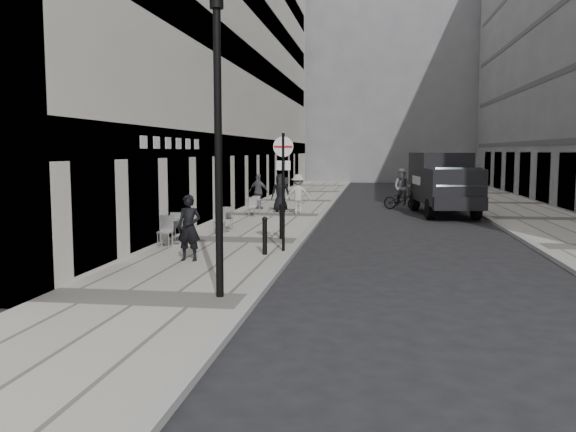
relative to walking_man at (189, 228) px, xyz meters
name	(u,v)px	position (x,y,z in m)	size (l,w,h in m)	color
ground	(208,357)	(2.31, -6.58, -0.95)	(120.00, 120.00, 0.00)	black
sidewalk	(275,216)	(0.31, 11.42, -0.89)	(4.00, 60.00, 0.12)	#A39C93
far_sidewalk	(540,220)	(11.31, 11.42, -0.89)	(4.00, 60.00, 0.12)	#A39C93
building_left	(221,35)	(-3.69, 17.92, 8.05)	(4.00, 45.00, 18.00)	silver
building_far	(369,71)	(3.81, 49.42, 10.05)	(24.00, 16.00, 22.00)	gray
walking_man	(189,228)	(0.00, 0.00, 0.00)	(0.61, 0.40, 1.66)	black
sign_post	(283,176)	(2.11, 1.83, 1.24)	(0.55, 0.10, 3.22)	black
lamppost	(218,130)	(1.71, -3.58, 2.28)	(0.25, 0.25, 5.60)	black
bollard_near	(282,222)	(1.71, 4.13, -0.31)	(0.14, 0.14, 1.03)	black
bollard_far	(265,237)	(1.71, 1.17, -0.36)	(0.13, 0.13, 0.94)	black
panel_van	(443,180)	(7.62, 13.56, 0.62)	(2.83, 6.11, 2.78)	black
cyclist	(402,194)	(5.91, 15.53, -0.17)	(1.97, 1.33, 2.01)	black
pedestrian_a	(259,192)	(-0.85, 13.66, 0.00)	(0.97, 0.40, 1.66)	#515055
pedestrian_b	(298,194)	(1.27, 11.73, 0.03)	(1.12, 0.64, 1.73)	#B2ADA5
pedestrian_c	(280,193)	(0.37, 12.51, 0.03)	(0.84, 0.55, 1.72)	black
cafe_table_near	(172,229)	(-1.29, 2.46, -0.37)	(0.70, 1.59, 0.90)	silver
cafe_table_mid	(255,206)	(-0.49, 10.86, -0.43)	(0.62, 1.40, 0.80)	silver
cafe_table_far	(224,220)	(-0.49, 5.45, -0.42)	(0.63, 1.43, 0.82)	#B7B7BA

